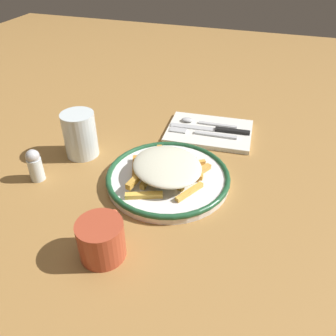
{
  "coord_description": "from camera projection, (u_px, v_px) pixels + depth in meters",
  "views": [
    {
      "loc": [
        -0.56,
        -0.18,
        0.47
      ],
      "look_at": [
        0.0,
        0.0,
        0.04
      ],
      "focal_mm": 36.99,
      "sensor_mm": 36.0,
      "label": 1
    }
  ],
  "objects": [
    {
      "name": "coffee_mug",
      "position": [
        102.0,
        239.0,
        0.57
      ],
      "size": [
        0.1,
        0.08,
        0.07
      ],
      "color": "#AF432A",
      "rests_on": "ground_plane"
    },
    {
      "name": "salt_shaker",
      "position": [
        35.0,
        165.0,
        0.74
      ],
      "size": [
        0.03,
        0.03,
        0.07
      ],
      "color": "silver",
      "rests_on": "ground_plane"
    },
    {
      "name": "fries_heap",
      "position": [
        168.0,
        168.0,
        0.72
      ],
      "size": [
        0.21,
        0.21,
        0.04
      ],
      "color": "#D5B152",
      "rests_on": "plate"
    },
    {
      "name": "water_glass",
      "position": [
        80.0,
        135.0,
        0.81
      ],
      "size": [
        0.08,
        0.08,
        0.11
      ],
      "primitive_type": "cylinder",
      "color": "silver",
      "rests_on": "ground_plane"
    },
    {
      "name": "ground_plane",
      "position": [
        168.0,
        182.0,
        0.75
      ],
      "size": [
        2.6,
        2.6,
        0.0
      ],
      "primitive_type": "plane",
      "color": "olive"
    },
    {
      "name": "spoon",
      "position": [
        199.0,
        122.0,
        0.94
      ],
      "size": [
        0.02,
        0.15,
        0.01
      ],
      "color": "silver",
      "rests_on": "napkin"
    },
    {
      "name": "knife",
      "position": [
        217.0,
        129.0,
        0.91
      ],
      "size": [
        0.03,
        0.21,
        0.01
      ],
      "color": "black",
      "rests_on": "napkin"
    },
    {
      "name": "plate",
      "position": [
        168.0,
        177.0,
        0.75
      ],
      "size": [
        0.27,
        0.27,
        0.02
      ],
      "color": "white",
      "rests_on": "ground_plane"
    },
    {
      "name": "fork",
      "position": [
        202.0,
        133.0,
        0.89
      ],
      "size": [
        0.02,
        0.18,
        0.0
      ],
      "color": "silver",
      "rests_on": "napkin"
    },
    {
      "name": "napkin",
      "position": [
        209.0,
        131.0,
        0.92
      ],
      "size": [
        0.18,
        0.23,
        0.01
      ],
      "primitive_type": "cube",
      "rotation": [
        0.0,
        0.0,
        0.07
      ],
      "color": "silver",
      "rests_on": "ground_plane"
    }
  ]
}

